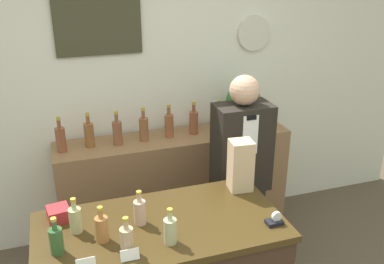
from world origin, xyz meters
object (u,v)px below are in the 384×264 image
(potted_plant, at_px, (243,103))
(shopkeeper, at_px, (240,180))
(tape_dispenser, at_px, (275,220))
(paper_bag, at_px, (241,165))

(potted_plant, bearing_deg, shopkeeper, -115.29)
(potted_plant, bearing_deg, tape_dispenser, -107.80)
(paper_bag, bearing_deg, potted_plant, 64.44)
(shopkeeper, relative_size, potted_plant, 4.02)
(shopkeeper, relative_size, paper_bag, 4.93)
(potted_plant, bearing_deg, paper_bag, -115.56)
(shopkeeper, bearing_deg, paper_bag, -115.92)
(paper_bag, relative_size, tape_dispenser, 3.56)
(shopkeeper, xyz_separation_m, paper_bag, (-0.20, -0.41, 0.35))
(potted_plant, distance_m, paper_bag, 1.09)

